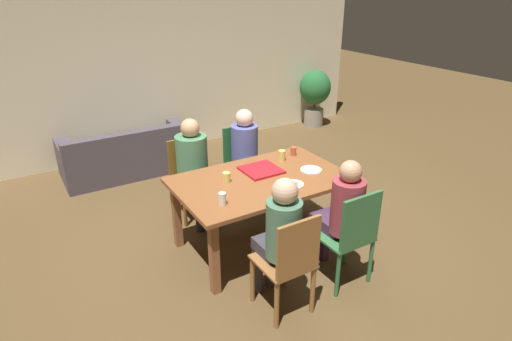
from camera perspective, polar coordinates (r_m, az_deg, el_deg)
ground_plane at (r=4.68m, az=0.64°, el=-9.72°), size 20.00×20.00×0.00m
back_wall at (r=6.99m, az=-14.05°, el=13.59°), size 7.67×0.12×2.81m
dining_table at (r=4.33m, az=0.69°, el=-2.18°), size 1.71×1.08×0.78m
chair_0 at (r=3.92m, az=12.60°, el=-8.24°), size 0.45×0.38×0.96m
person_0 at (r=3.94m, az=11.22°, el=-5.25°), size 0.29×0.53×1.21m
chair_1 at (r=5.35m, az=-1.92°, el=1.06°), size 0.42×0.38×0.96m
person_1 at (r=5.16m, az=-1.23°, el=2.68°), size 0.32×0.50×1.21m
chair_2 at (r=5.08m, az=-8.72°, el=-0.43°), size 0.45×0.40×0.93m
person_2 at (r=4.88m, az=-8.20°, el=1.09°), size 0.36×0.57×1.21m
chair_3 at (r=3.55m, az=4.45°, el=-12.00°), size 0.42×0.44×0.95m
person_3 at (r=3.54m, az=3.13°, el=-8.21°), size 0.29×0.48×1.22m
pizza_box_0 at (r=4.45m, az=0.68°, el=0.08°), size 0.38×0.38×0.02m
plate_0 at (r=4.51m, az=7.31°, el=0.09°), size 0.22×0.22×0.01m
plate_1 at (r=4.17m, az=4.94°, el=-1.78°), size 0.21×0.21×0.03m
drinking_glass_0 at (r=4.70m, az=3.43°, el=2.00°), size 0.08×0.08×0.12m
drinking_glass_1 at (r=3.79m, az=-4.48°, el=-3.77°), size 0.07×0.07×0.12m
drinking_glass_2 at (r=4.85m, az=4.98°, el=2.56°), size 0.07×0.07×0.10m
drinking_glass_3 at (r=4.20m, az=-3.94°, el=-0.91°), size 0.08×0.08×0.10m
couch at (r=6.48m, az=-16.35°, el=1.94°), size 1.86×0.85×0.71m
potted_plant at (r=8.26m, az=7.82°, el=10.21°), size 0.58×0.58×1.06m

